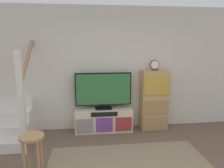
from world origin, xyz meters
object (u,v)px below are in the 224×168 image
at_px(side_cabinet, 154,100).
at_px(desk_clock, 155,65).
at_px(television, 103,90).
at_px(bar_stool_near, 32,147).
at_px(media_console, 104,120).

distance_m(side_cabinet, desk_clock, 0.78).
distance_m(television, desk_clock, 1.22).
relative_size(desk_clock, bar_stool_near, 0.34).
height_order(media_console, bar_stool_near, bar_stool_near).
bearing_deg(television, bar_stool_near, -125.58).
relative_size(media_console, bar_stool_near, 1.88).
height_order(desk_clock, bar_stool_near, desk_clock).
bearing_deg(media_console, side_cabinet, 0.51).
bearing_deg(media_console, television, 90.00).
bearing_deg(bar_stool_near, desk_clock, 34.61).
relative_size(television, bar_stool_near, 1.82).
xyz_separation_m(side_cabinet, desk_clock, (-0.02, -0.01, 0.78)).
relative_size(side_cabinet, bar_stool_near, 2.02).
xyz_separation_m(desk_clock, bar_stool_near, (-2.22, -1.54, -0.95)).
bearing_deg(television, side_cabinet, -0.69).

